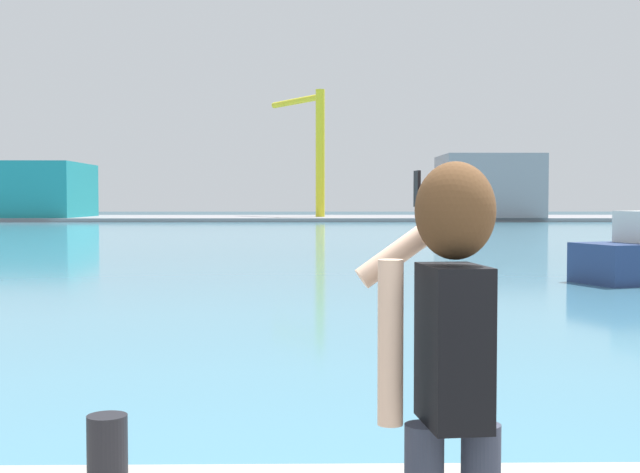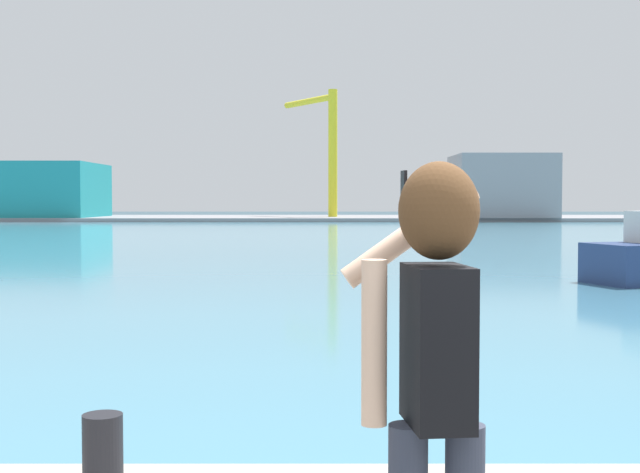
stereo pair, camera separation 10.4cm
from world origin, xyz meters
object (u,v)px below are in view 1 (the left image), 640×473
at_px(harbor_bollard, 107,453).
at_px(person_photographer, 450,355).
at_px(warehouse_right, 488,186).
at_px(port_crane, 314,139).
at_px(warehouse_left, 27,190).

bearing_deg(harbor_bollard, person_photographer, -46.48).
relative_size(person_photographer, harbor_bollard, 4.10).
bearing_deg(warehouse_right, port_crane, 166.84).
height_order(warehouse_left, warehouse_right, warehouse_right).
relative_size(person_photographer, warehouse_right, 0.17).
xyz_separation_m(harbor_bollard, warehouse_left, (-29.36, 88.05, 2.47)).
xyz_separation_m(person_photographer, warehouse_left, (-30.96, 89.73, 1.62)).
bearing_deg(warehouse_left, person_photographer, -70.96).
xyz_separation_m(warehouse_left, port_crane, (31.26, 1.37, 5.65)).
bearing_deg(warehouse_left, port_crane, 2.51).
xyz_separation_m(warehouse_left, warehouse_right, (49.81, -2.97, 0.37)).
relative_size(warehouse_right, port_crane, 0.72).
height_order(harbor_bollard, warehouse_right, warehouse_right).
xyz_separation_m(warehouse_right, port_crane, (-18.54, 4.34, 5.28)).
distance_m(harbor_bollard, warehouse_left, 92.85).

